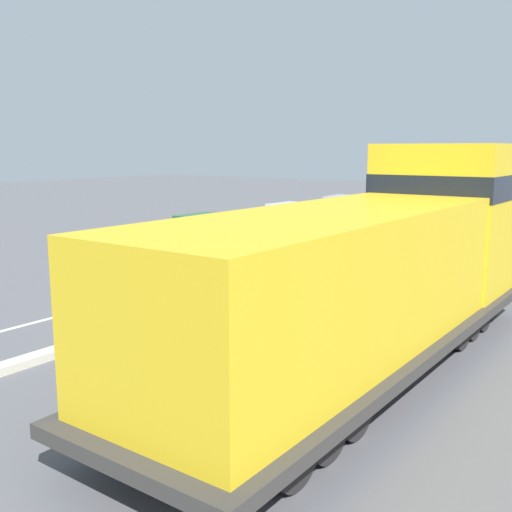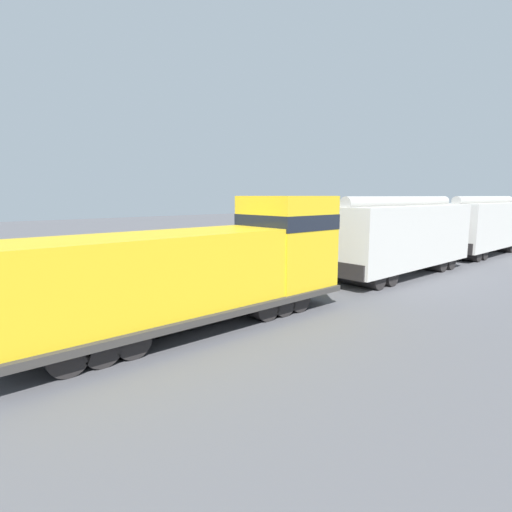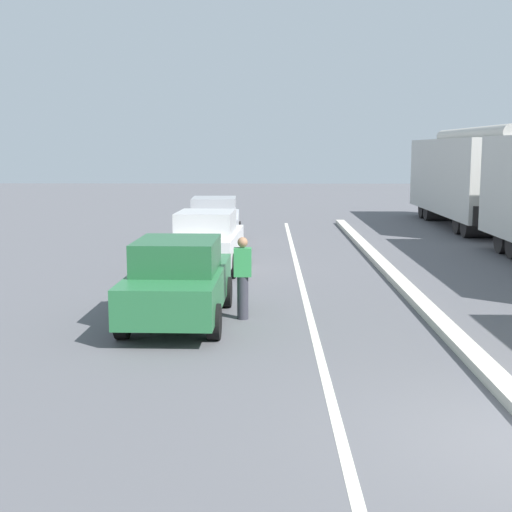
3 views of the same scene
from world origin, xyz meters
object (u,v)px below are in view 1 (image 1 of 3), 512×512
(locomotive, at_px, (382,270))
(pedestrian_by_cars, at_px, (236,236))
(parked_car_white, at_px, (292,220))
(parked_car_silver, at_px, (344,211))
(parked_car_green, at_px, (207,235))
(cyclist, at_px, (239,282))

(locomotive, relative_size, pedestrian_by_cars, 7.17)
(parked_car_white, xyz_separation_m, parked_car_silver, (-0.19, 5.51, 0.00))
(pedestrian_by_cars, bearing_deg, parked_car_green, -168.85)
(locomotive, height_order, parked_car_white, locomotive)
(parked_car_green, distance_m, cyclist, 8.34)
(parked_car_green, xyz_separation_m, parked_car_silver, (-0.15, 11.52, 0.00))
(parked_car_silver, bearing_deg, locomotive, -60.34)
(parked_car_white, height_order, cyclist, cyclist)
(locomotive, xyz_separation_m, cyclist, (-4.24, 1.01, -0.98))
(parked_car_white, relative_size, cyclist, 2.49)
(parked_car_white, height_order, pedestrian_by_cars, same)
(parked_car_white, xyz_separation_m, cyclist, (5.99, -11.77, 0.00))
(parked_car_white, xyz_separation_m, pedestrian_by_cars, (1.19, -5.76, 0.03))
(parked_car_green, height_order, parked_car_white, same)
(parked_car_silver, distance_m, pedestrian_by_cars, 11.36)
(pedestrian_by_cars, bearing_deg, locomotive, -37.82)
(parked_car_silver, relative_size, cyclist, 2.48)
(locomotive, height_order, cyclist, locomotive)
(parked_car_white, bearing_deg, cyclist, -63.02)
(parked_car_silver, distance_m, cyclist, 18.36)
(parked_car_silver, bearing_deg, parked_car_green, -89.25)
(parked_car_white, bearing_deg, parked_car_green, -90.37)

